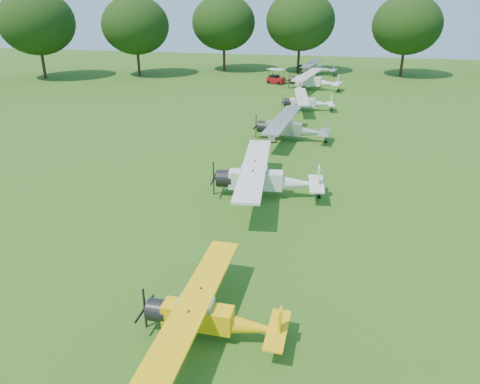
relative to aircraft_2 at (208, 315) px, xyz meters
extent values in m
plane|color=#275715|center=(-0.47, 9.49, -1.05)|extent=(160.00, 160.00, 0.00)
cylinder|color=black|center=(13.81, 65.70, 1.21)|extent=(0.44, 0.44, 4.51)
ellipsoid|color=black|center=(13.81, 65.70, 6.72)|extent=(10.52, 10.52, 8.94)
cylinder|color=black|center=(-2.59, 66.22, 1.32)|extent=(0.44, 0.44, 4.74)
ellipsoid|color=black|center=(-2.59, 66.22, 7.11)|extent=(11.05, 11.05, 9.39)
cylinder|color=black|center=(-15.22, 66.02, 1.19)|extent=(0.44, 0.44, 4.49)
ellipsoid|color=black|center=(-15.22, 66.02, 6.68)|extent=(10.47, 10.47, 8.90)
cylinder|color=black|center=(-27.37, 57.99, 1.17)|extent=(0.44, 0.44, 4.44)
ellipsoid|color=black|center=(-27.37, 57.99, 6.60)|extent=(10.36, 10.36, 8.80)
cylinder|color=black|center=(-40.63, 52.41, 1.34)|extent=(0.44, 0.44, 4.77)
ellipsoid|color=black|center=(-40.63, 52.41, 7.17)|extent=(11.14, 11.14, 9.47)
cube|color=yellow|center=(-0.43, 0.01, -0.15)|extent=(2.75, 0.88, 0.90)
cone|color=yellow|center=(1.88, -0.04, -0.28)|extent=(2.41, 0.83, 0.77)
cube|color=#8CA5B2|center=(-0.51, 0.01, 0.32)|extent=(1.39, 0.82, 0.47)
cylinder|color=black|center=(-2.05, 0.05, -0.15)|extent=(0.79, 0.91, 0.89)
cube|color=black|center=(-2.60, 0.06, -0.15)|extent=(0.05, 0.10, 1.79)
cube|color=yellow|center=(-0.51, 0.01, 0.53)|extent=(1.45, 9.08, 0.12)
cube|color=yellow|center=(2.73, -0.06, 0.15)|extent=(0.10, 0.47, 1.11)
cube|color=yellow|center=(2.65, -0.06, -0.24)|extent=(0.78, 2.41, 0.08)
cylinder|color=black|center=(-1.14, -1.04, -0.79)|extent=(0.52, 0.15, 0.51)
cylinder|color=black|center=(-1.08, 1.09, -0.79)|extent=(0.52, 0.15, 0.51)
cylinder|color=black|center=(2.82, -0.07, -0.95)|extent=(0.21, 0.07, 0.21)
cube|color=white|center=(-0.60, 13.83, 0.09)|extent=(3.54, 1.35, 1.14)
cone|color=white|center=(2.31, 14.10, -0.08)|extent=(3.11, 1.25, 0.97)
cube|color=#8CA5B2|center=(-0.71, 13.82, 0.68)|extent=(1.82, 1.15, 0.59)
cylinder|color=black|center=(-2.65, 13.63, 0.09)|extent=(1.07, 1.21, 1.12)
cube|color=black|center=(-3.35, 13.57, 0.09)|extent=(0.08, 0.14, 2.27)
cube|color=white|center=(-0.71, 13.82, 0.95)|extent=(2.64, 11.56, 0.15)
cube|color=white|center=(3.38, 14.21, 0.47)|extent=(0.16, 0.60, 1.41)
cube|color=white|center=(3.27, 14.20, -0.02)|extent=(1.20, 3.10, 0.10)
cylinder|color=black|center=(-1.34, 12.40, -0.72)|extent=(0.66, 0.23, 0.65)
cylinder|color=black|center=(-1.59, 15.09, -0.72)|extent=(0.66, 0.23, 0.65)
cylinder|color=black|center=(3.49, 14.22, -0.92)|extent=(0.27, 0.11, 0.26)
cube|color=silver|center=(-0.33, 26.92, 0.01)|extent=(3.30, 1.22, 1.06)
cone|color=silver|center=(2.38, 26.70, -0.14)|extent=(2.89, 1.14, 0.91)
cube|color=#8CA5B2|center=(-0.44, 26.93, 0.57)|extent=(1.69, 1.06, 0.56)
cylinder|color=black|center=(-2.25, 27.08, 0.01)|extent=(0.99, 1.12, 1.05)
cube|color=black|center=(-2.90, 27.13, 0.01)|extent=(0.07, 0.13, 2.12)
cube|color=silver|center=(-0.44, 26.93, 0.82)|extent=(2.34, 10.79, 0.14)
cube|color=silver|center=(3.39, 26.62, 0.37)|extent=(0.15, 0.56, 1.31)
cube|color=silver|center=(3.29, 26.62, -0.09)|extent=(1.09, 2.89, 0.09)
cylinder|color=black|center=(-1.24, 25.73, -0.75)|extent=(0.62, 0.21, 0.61)
cylinder|color=black|center=(-1.04, 28.25, -0.75)|extent=(0.62, 0.21, 0.61)
cylinder|color=black|center=(3.49, 26.61, -0.93)|extent=(0.25, 0.10, 0.24)
cube|color=white|center=(0.35, 38.66, -0.13)|extent=(2.90, 1.20, 0.92)
cone|color=white|center=(2.70, 38.98, -0.26)|extent=(2.54, 1.11, 0.79)
cube|color=#8CA5B2|center=(0.27, 38.65, 0.36)|extent=(1.50, 0.99, 0.48)
cylinder|color=black|center=(-1.30, 38.44, -0.13)|extent=(0.91, 1.01, 0.91)
cube|color=black|center=(-1.87, 38.36, -0.13)|extent=(0.07, 0.11, 1.84)
cube|color=white|center=(0.27, 38.65, 0.58)|extent=(2.51, 9.39, 0.12)
cube|color=white|center=(3.57, 39.10, 0.18)|extent=(0.15, 0.49, 1.14)
cube|color=white|center=(3.49, 39.09, -0.21)|extent=(1.07, 2.54, 0.08)
cylinder|color=black|center=(-0.19, 37.48, -0.79)|extent=(0.54, 0.21, 0.53)
cylinder|color=black|center=(-0.49, 39.66, -0.79)|extent=(0.54, 0.21, 0.53)
cylinder|color=black|center=(3.66, 39.11, -0.94)|extent=(0.22, 0.10, 0.21)
cube|color=white|center=(0.15, 51.53, 0.10)|extent=(3.62, 1.62, 1.15)
cone|color=white|center=(3.05, 51.03, -0.07)|extent=(3.18, 1.49, 0.98)
cube|color=#8CA5B2|center=(0.04, 51.55, 0.70)|extent=(1.89, 1.29, 0.60)
cylinder|color=black|center=(-1.89, 51.89, 0.10)|extent=(1.16, 1.29, 1.13)
cube|color=black|center=(-2.59, 52.01, 0.10)|extent=(0.09, 0.14, 2.29)
cube|color=white|center=(0.04, 51.55, 0.97)|extent=(3.55, 11.66, 0.15)
cube|color=white|center=(4.12, 50.84, 0.48)|extent=(0.21, 0.61, 1.42)
cube|color=white|center=(4.02, 50.86, -0.01)|extent=(1.44, 3.17, 0.10)
cylinder|color=black|center=(-0.94, 50.34, -0.72)|extent=(0.67, 0.28, 0.65)
cylinder|color=black|center=(-0.47, 53.03, -0.72)|extent=(0.67, 0.28, 0.65)
cylinder|color=black|center=(4.23, 50.82, -0.92)|extent=(0.27, 0.13, 0.26)
cube|color=silver|center=(-0.19, 64.35, -0.04)|extent=(3.18, 1.34, 1.01)
cone|color=silver|center=(2.38, 63.99, -0.18)|extent=(2.79, 1.23, 0.87)
cube|color=#8CA5B2|center=(-0.29, 64.37, 0.49)|extent=(1.65, 1.09, 0.53)
cylinder|color=black|center=(-2.00, 64.61, -0.04)|extent=(1.00, 1.11, 1.00)
cube|color=black|center=(-2.62, 64.70, -0.04)|extent=(0.07, 0.12, 2.02)
cube|color=silver|center=(-0.29, 64.37, 0.73)|extent=(2.81, 10.30, 0.13)
cube|color=silver|center=(3.34, 63.86, 0.30)|extent=(0.17, 0.54, 1.25)
cube|color=silver|center=(3.24, 63.87, -0.13)|extent=(1.19, 2.78, 0.09)
cylinder|color=black|center=(-1.12, 63.27, -0.76)|extent=(0.59, 0.23, 0.58)
cylinder|color=black|center=(-0.78, 65.65, -0.76)|extent=(0.59, 0.23, 0.58)
cylinder|color=black|center=(3.43, 63.84, -0.93)|extent=(0.24, 0.11, 0.23)
cube|color=#9D0B10|center=(-4.79, 55.10, -0.54)|extent=(2.81, 2.20, 0.79)
cube|color=black|center=(-5.10, 55.23, -0.09)|extent=(1.41, 1.53, 0.51)
cube|color=white|center=(-4.79, 55.10, 1.00)|extent=(2.75, 2.26, 0.09)
cylinder|color=black|center=(-5.84, 54.78, -0.80)|extent=(0.52, 0.34, 0.50)
cylinder|color=black|center=(-5.30, 56.07, -0.80)|extent=(0.52, 0.34, 0.50)
cylinder|color=black|center=(-4.28, 54.12, -0.80)|extent=(0.52, 0.34, 0.50)
cylinder|color=black|center=(-3.74, 55.41, -0.80)|extent=(0.52, 0.34, 0.50)
camera|label=1|loc=(4.11, -13.92, 11.23)|focal=35.00mm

